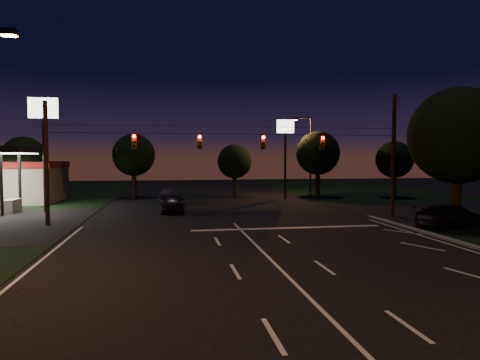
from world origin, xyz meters
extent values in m
plane|color=black|center=(0.00, 0.00, 0.00)|extent=(140.00, 140.00, 0.00)
cube|color=black|center=(20.00, 16.00, 0.00)|extent=(20.00, 16.00, 0.02)
cube|color=silver|center=(3.00, 11.50, 0.01)|extent=(12.00, 0.50, 0.01)
cylinder|color=black|center=(12.00, 15.00, 0.00)|extent=(0.30, 0.30, 9.00)
cylinder|color=black|center=(-12.00, 15.00, 0.00)|extent=(0.28, 0.28, 8.00)
cylinder|color=black|center=(0.00, 15.00, 6.00)|extent=(24.00, 0.03, 0.03)
cylinder|color=black|center=(0.00, 15.00, 6.50)|extent=(24.00, 0.02, 0.02)
cube|color=#3F3307|center=(-6.50, 15.00, 5.45)|extent=(0.32, 0.26, 1.00)
sphere|color=#FF0705|center=(-6.50, 14.84, 5.78)|extent=(0.22, 0.22, 0.22)
sphere|color=black|center=(-6.50, 14.84, 5.45)|extent=(0.20, 0.20, 0.20)
sphere|color=black|center=(-6.50, 14.84, 5.12)|extent=(0.20, 0.20, 0.20)
cube|color=#3F3307|center=(-2.20, 15.00, 5.45)|extent=(0.32, 0.26, 1.00)
sphere|color=#FF0705|center=(-2.20, 14.84, 5.78)|extent=(0.22, 0.22, 0.22)
sphere|color=black|center=(-2.20, 14.84, 5.45)|extent=(0.20, 0.20, 0.20)
sphere|color=black|center=(-2.20, 14.84, 5.12)|extent=(0.20, 0.20, 0.20)
cube|color=#3F3307|center=(2.20, 15.00, 5.45)|extent=(0.32, 0.26, 1.00)
sphere|color=#FF0705|center=(2.20, 14.84, 5.78)|extent=(0.22, 0.22, 0.22)
sphere|color=black|center=(2.20, 14.84, 5.45)|extent=(0.20, 0.20, 0.20)
sphere|color=black|center=(2.20, 14.84, 5.12)|extent=(0.20, 0.20, 0.20)
cube|color=#3F3307|center=(6.50, 15.00, 5.45)|extent=(0.32, 0.26, 1.00)
sphere|color=#FF0705|center=(6.50, 14.84, 5.78)|extent=(0.22, 0.22, 0.22)
sphere|color=black|center=(6.50, 14.84, 5.45)|extent=(0.20, 0.20, 0.20)
sphere|color=black|center=(6.50, 14.84, 5.12)|extent=(0.20, 0.20, 0.20)
cube|color=gray|center=(-16.50, 22.00, 0.55)|extent=(0.80, 2.00, 1.10)
cylinder|color=black|center=(-16.50, 20.00, 2.40)|extent=(0.24, 0.24, 4.80)
cylinder|color=black|center=(-16.50, 24.00, 2.40)|extent=(0.24, 0.24, 4.80)
cylinder|color=black|center=(-14.00, 22.00, 3.75)|extent=(0.24, 0.24, 7.50)
cube|color=white|center=(-14.00, 22.00, 8.30)|extent=(2.20, 0.30, 1.60)
cylinder|color=black|center=(8.00, 30.00, 3.50)|extent=(0.24, 0.24, 7.00)
cube|color=white|center=(8.00, 30.00, 7.70)|extent=(1.80, 0.30, 1.40)
cube|color=black|center=(-9.70, 2.00, 8.70)|extent=(0.60, 0.35, 0.22)
cube|color=orange|center=(-9.70, 2.00, 8.58)|extent=(0.45, 0.25, 0.04)
cylinder|color=black|center=(11.50, 32.00, 4.50)|extent=(0.20, 0.20, 9.00)
cylinder|color=black|center=(10.60, 32.00, 8.80)|extent=(1.80, 0.12, 0.12)
cube|color=black|center=(9.70, 32.00, 8.70)|extent=(0.60, 0.35, 0.22)
cube|color=orange|center=(9.70, 32.00, 8.58)|extent=(0.45, 0.25, 0.04)
cylinder|color=black|center=(13.50, 10.00, 2.00)|extent=(0.60, 0.60, 4.00)
sphere|color=black|center=(13.50, 10.00, 5.76)|extent=(6.00, 6.00, 6.00)
sphere|color=black|center=(14.10, 10.45, 5.58)|extent=(4.50, 4.50, 4.50)
sphere|color=black|center=(12.90, 10.30, 5.62)|extent=(4.20, 4.20, 4.20)
cylinder|color=black|center=(-18.00, 30.00, 1.50)|extent=(0.49, 0.49, 3.00)
sphere|color=black|center=(-18.00, 30.00, 4.32)|extent=(4.20, 4.20, 4.20)
sphere|color=black|center=(-17.58, 30.32, 4.19)|extent=(3.15, 3.15, 3.15)
sphere|color=black|center=(-18.42, 30.21, 4.23)|extent=(2.94, 2.94, 2.94)
cylinder|color=black|center=(-8.00, 34.00, 1.62)|extent=(0.52, 0.52, 3.25)
sphere|color=black|center=(-8.00, 34.00, 4.68)|extent=(4.60, 4.60, 4.60)
sphere|color=black|center=(-7.54, 34.34, 4.54)|extent=(3.45, 3.45, 3.45)
sphere|color=black|center=(-8.46, 34.23, 4.58)|extent=(3.22, 3.22, 3.22)
cylinder|color=black|center=(3.00, 33.00, 1.38)|extent=(0.47, 0.47, 2.75)
sphere|color=black|center=(3.00, 33.00, 3.96)|extent=(3.80, 3.80, 3.80)
sphere|color=black|center=(3.38, 33.28, 3.85)|extent=(2.85, 2.85, 2.85)
sphere|color=black|center=(2.62, 33.19, 3.87)|extent=(2.66, 2.66, 2.66)
cylinder|color=black|center=(12.00, 31.00, 1.70)|extent=(0.53, 0.53, 3.40)
sphere|color=black|center=(12.00, 31.00, 4.90)|extent=(4.80, 4.80, 4.80)
sphere|color=black|center=(12.48, 31.36, 4.75)|extent=(3.60, 3.60, 3.60)
sphere|color=black|center=(11.52, 31.24, 4.79)|extent=(3.36, 3.36, 3.36)
cylinder|color=black|center=(20.00, 29.00, 1.45)|extent=(0.48, 0.48, 2.90)
sphere|color=black|center=(20.00, 29.00, 4.18)|extent=(4.00, 4.00, 4.00)
sphere|color=black|center=(20.40, 29.30, 4.06)|extent=(3.00, 3.00, 3.00)
sphere|color=black|center=(19.60, 29.20, 4.09)|extent=(2.80, 2.80, 2.80)
imported|color=black|center=(-3.92, 20.44, 0.77)|extent=(2.02, 4.60, 1.54)
imported|color=black|center=(-4.05, 26.54, 0.76)|extent=(1.99, 4.72, 1.52)
imported|color=black|center=(13.18, 10.00, 0.73)|extent=(5.40, 3.42, 1.46)
camera|label=1|loc=(-4.33, -14.04, 4.38)|focal=32.00mm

